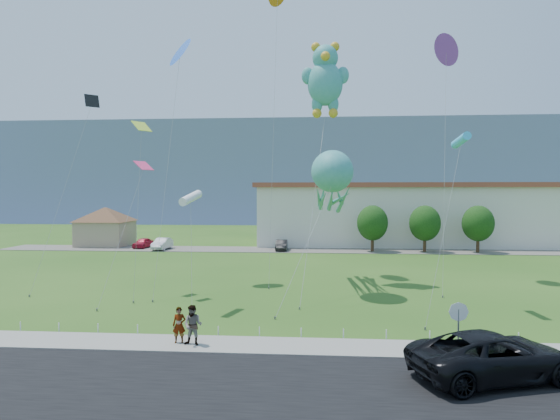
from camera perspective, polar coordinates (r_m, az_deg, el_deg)
The scene contains 27 objects.
ground at distance 26.03m, azimuth -4.26°, elevation -13.46°, with size 160.00×160.00×0.00m, color #285116.
road at distance 18.57m, azimuth -8.30°, elevation -19.86°, with size 80.00×8.00×0.06m, color black.
sidewalk at distance 23.42m, azimuth -5.33°, elevation -15.11°, with size 80.00×2.50×0.10m, color gray.
parking_strip at distance 60.31m, azimuth 0.88°, elevation -4.57°, with size 70.00×6.00×0.06m, color #59544C.
hill_ridge at distance 144.95m, azimuth 3.07°, elevation 4.20°, with size 160.00×50.00×25.00m, color slate.
pavilion at distance 68.81m, azimuth -19.32°, elevation -1.37°, with size 9.20×9.20×5.00m.
warehouse at distance 72.32m, azimuth 22.41°, elevation -0.38°, with size 61.00×15.00×8.20m.
stop_sign at distance 21.93m, azimuth 19.72°, elevation -11.47°, with size 0.80×0.07×2.50m.
rope_fence at distance 24.73m, azimuth -4.73°, elevation -13.69°, with size 26.05×0.05×0.50m.
tree_near at distance 59.22m, azimuth 10.53°, elevation -1.47°, with size 3.60×3.60×5.47m.
tree_mid at distance 60.13m, azimuth 16.22°, elevation -1.46°, with size 3.60×3.60×5.47m.
tree_far at distance 61.62m, azimuth 21.70°, elevation -1.44°, with size 3.60×3.60×5.47m.
suv at distance 20.65m, azimuth 23.26°, elevation -15.07°, with size 2.88×6.26×1.74m, color black.
pedestrian_left at distance 23.70m, azimuth -11.45°, elevation -12.76°, with size 0.59×0.39×1.63m, color gray.
pedestrian_right at distance 23.25m, azimuth -9.91°, elevation -12.83°, with size 0.87×0.68×1.79m, color gray.
parked_car_red at distance 64.57m, azimuth -15.39°, elevation -3.64°, with size 1.45×3.61×1.23m, color #B6162D.
parked_car_silver at distance 62.13m, azimuth -13.32°, elevation -3.77°, with size 1.46×4.18×1.38m, color silver.
parked_car_black at distance 59.56m, azimuth 0.18°, elevation -4.03°, with size 1.31×3.75×1.24m, color black.
octopus_kite at distance 35.31m, azimuth 5.95°, elevation 3.10°, with size 4.76×14.09×9.81m.
teddy_bear_kite at distance 40.40m, azimuth 5.19°, elevation 14.79°, with size 3.70×11.35×18.67m.
small_kite_purple at distance 44.15m, azimuth 18.47°, elevation 16.43°, with size 3.05×9.08×19.18m.
small_kite_cyan at distance 31.51m, azimuth 19.95°, elevation 7.35°, with size 3.28×6.07×10.46m.
small_kite_yellow at distance 34.92m, azimuth -15.64°, elevation 7.23°, with size 1.29×3.46×11.84m.
small_kite_blue at distance 41.59m, azimuth -11.42°, elevation 16.78°, with size 1.80×9.04×18.72m.
small_kite_pink at distance 35.55m, azimuth -15.78°, elevation 3.48°, with size 1.42×6.68×9.25m.
small_kite_white at distance 29.97m, azimuth -10.16°, elevation 1.29°, with size 0.98×3.62×7.06m.
small_kite_black at distance 42.17m, azimuth -21.39°, elevation 9.28°, with size 1.84×7.81×14.66m.
Camera 1 is at (3.88, -24.79, 6.94)m, focal length 32.00 mm.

